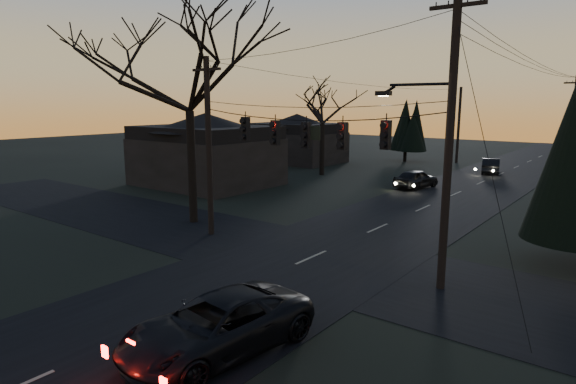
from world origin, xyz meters
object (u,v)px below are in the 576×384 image
Objects in this scene: utility_pole_right at (440,288)px; bare_tree_left at (188,64)px; utility_pole_far_l at (456,163)px; suv_near at (218,326)px; sedan_oncoming_b at (491,166)px; sedan_oncoming_a at (416,179)px; utility_pole_left at (211,234)px; utility_pole_far_r at (566,183)px.

utility_pole_right is 16.41m from bare_tree_left.
utility_pole_far_l is 1.52× the size of suv_near.
bare_tree_left is (-2.59, -34.84, 8.34)m from utility_pole_far_l.
suv_near reaches higher than sedan_oncoming_b.
sedan_oncoming_a is at bearing 72.69° from bare_tree_left.
utility_pole_right is 0.84× the size of bare_tree_left.
utility_pole_left is at bearing 180.00° from utility_pole_right.
utility_pole_right reaches higher than sedan_oncoming_a.
utility_pole_far_l is 0.67× the size of bare_tree_left.
bare_tree_left is (-14.09, -26.84, 8.34)m from utility_pole_far_r.
utility_pole_left is at bearing -24.07° from bare_tree_left.
sedan_oncoming_b is at bearing 80.33° from utility_pole_left.
utility_pole_far_r is 31.44m from bare_tree_left.
utility_pole_left reaches higher than suv_near.
bare_tree_left is at bearing -117.69° from utility_pole_far_r.
suv_near is at bearing -39.00° from bare_tree_left.
utility_pole_far_l is 1.92× the size of sedan_oncoming_a.
utility_pole_left is 2.04× the size of sedan_oncoming_a.
utility_pole_left is 1.61× the size of suv_near.
utility_pole_far_r is at bearing -34.82° from utility_pole_far_l.
bare_tree_left reaches higher than utility_pole_far_l.
bare_tree_left is at bearing -94.25° from utility_pole_far_l.
utility_pole_right is at bearing 125.52° from sedan_oncoming_a.
utility_pole_left is (-11.50, 0.00, 0.00)m from utility_pole_right.
sedan_oncoming_a reaches higher than sedan_oncoming_b.
utility_pole_far_r is (0.00, 28.00, 0.00)m from utility_pole_right.
utility_pole_far_l is at bearing -63.41° from sedan_oncoming_b.
suv_near is 26.86m from sedan_oncoming_a.
bare_tree_left is (-2.59, 1.16, 8.34)m from utility_pole_left.
sedan_oncoming_b is (7.70, 28.86, -7.66)m from bare_tree_left.
utility_pole_far_l is at bearing -70.68° from sedan_oncoming_a.
bare_tree_left is 30.84m from sedan_oncoming_b.
sedan_oncoming_a is (-5.69, 26.25, -0.02)m from suv_near.
suv_near is (11.08, -8.97, -7.61)m from bare_tree_left.
utility_pole_right is at bearing 88.05° from sedan_oncoming_b.
utility_pole_right is 1.25× the size of utility_pole_far_l.
utility_pole_far_l reaches higher than sedan_oncoming_b.
utility_pole_far_l is at bearing 108.42° from suv_near.
utility_pole_far_r is 12.94m from sedan_oncoming_a.
utility_pole_left and utility_pole_far_r have the same top height.
utility_pole_right is at bearing -72.28° from utility_pole_far_l.
bare_tree_left is (-14.09, 1.16, 8.34)m from utility_pole_right.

